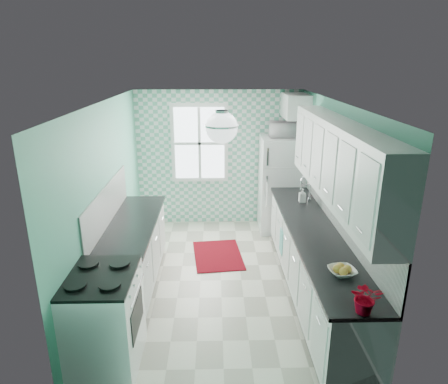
{
  "coord_description": "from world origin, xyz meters",
  "views": [
    {
      "loc": [
        -0.08,
        -5.01,
        3.01
      ],
      "look_at": [
        0.05,
        0.25,
        1.25
      ],
      "focal_mm": 32.0,
      "sensor_mm": 36.0,
      "label": 1
    }
  ],
  "objects_px": {
    "ceiling_light": "(222,127)",
    "fridge": "(281,184)",
    "potted_plant": "(366,298)",
    "sink": "(299,202)",
    "fruit_bowl": "(342,272)",
    "stove": "(104,320)",
    "microwave": "(283,129)"
  },
  "relations": [
    {
      "from": "fruit_bowl",
      "to": "potted_plant",
      "type": "distance_m",
      "value": 0.64
    },
    {
      "from": "sink",
      "to": "potted_plant",
      "type": "bearing_deg",
      "value": -92.13
    },
    {
      "from": "fridge",
      "to": "potted_plant",
      "type": "xyz_separation_m",
      "value": [
        0.09,
        -3.93,
        0.22
      ]
    },
    {
      "from": "fruit_bowl",
      "to": "stove",
      "type": "bearing_deg",
      "value": -177.16
    },
    {
      "from": "sink",
      "to": "fruit_bowl",
      "type": "height_order",
      "value": "sink"
    },
    {
      "from": "sink",
      "to": "fruit_bowl",
      "type": "distance_m",
      "value": 2.19
    },
    {
      "from": "ceiling_light",
      "to": "fridge",
      "type": "distance_m",
      "value": 3.19
    },
    {
      "from": "ceiling_light",
      "to": "stove",
      "type": "height_order",
      "value": "ceiling_light"
    },
    {
      "from": "sink",
      "to": "potted_plant",
      "type": "height_order",
      "value": "sink"
    },
    {
      "from": "sink",
      "to": "fruit_bowl",
      "type": "bearing_deg",
      "value": -92.15
    },
    {
      "from": "ceiling_light",
      "to": "fridge",
      "type": "relative_size",
      "value": 0.2
    },
    {
      "from": "sink",
      "to": "potted_plant",
      "type": "relative_size",
      "value": 1.83
    },
    {
      "from": "sink",
      "to": "microwave",
      "type": "distance_m",
      "value": 1.44
    },
    {
      "from": "fruit_bowl",
      "to": "potted_plant",
      "type": "height_order",
      "value": "potted_plant"
    },
    {
      "from": "stove",
      "to": "potted_plant",
      "type": "relative_size",
      "value": 3.51
    },
    {
      "from": "fridge",
      "to": "fruit_bowl",
      "type": "height_order",
      "value": "fridge"
    },
    {
      "from": "ceiling_light",
      "to": "stove",
      "type": "distance_m",
      "value": 2.3
    },
    {
      "from": "sink",
      "to": "fridge",
      "type": "bearing_deg",
      "value": 92.84
    },
    {
      "from": "fridge",
      "to": "fruit_bowl",
      "type": "relative_size",
      "value": 6.39
    },
    {
      "from": "ceiling_light",
      "to": "fridge",
      "type": "height_order",
      "value": "ceiling_light"
    },
    {
      "from": "stove",
      "to": "sink",
      "type": "height_order",
      "value": "sink"
    },
    {
      "from": "fridge",
      "to": "potted_plant",
      "type": "relative_size",
      "value": 5.93
    },
    {
      "from": "fridge",
      "to": "sink",
      "type": "distance_m",
      "value": 1.11
    },
    {
      "from": "fruit_bowl",
      "to": "fridge",
      "type": "bearing_deg",
      "value": 91.57
    },
    {
      "from": "ceiling_light",
      "to": "fruit_bowl",
      "type": "height_order",
      "value": "ceiling_light"
    },
    {
      "from": "fridge",
      "to": "sink",
      "type": "bearing_deg",
      "value": -83.72
    },
    {
      "from": "sink",
      "to": "stove",
      "type": "bearing_deg",
      "value": -138.17
    },
    {
      "from": "potted_plant",
      "to": "microwave",
      "type": "xyz_separation_m",
      "value": [
        -0.09,
        3.93,
        0.77
      ]
    },
    {
      "from": "sink",
      "to": "potted_plant",
      "type": "distance_m",
      "value": 2.83
    },
    {
      "from": "potted_plant",
      "to": "fridge",
      "type": "bearing_deg",
      "value": 91.31
    },
    {
      "from": "stove",
      "to": "microwave",
      "type": "height_order",
      "value": "microwave"
    },
    {
      "from": "ceiling_light",
      "to": "potted_plant",
      "type": "relative_size",
      "value": 1.2
    }
  ]
}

